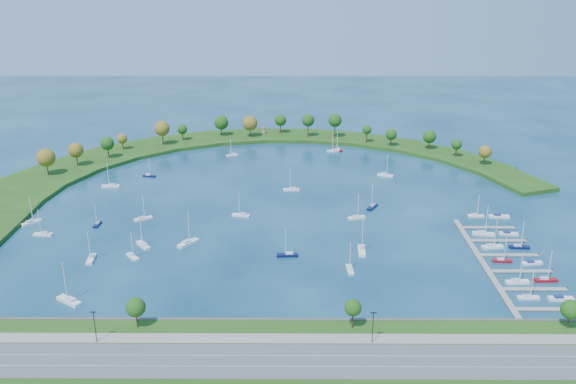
{
  "coord_description": "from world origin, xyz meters",
  "views": [
    {
      "loc": [
        6.42,
        -268.64,
        104.85
      ],
      "look_at": [
        5.0,
        5.0,
        4.0
      ],
      "focal_mm": 38.68,
      "sensor_mm": 36.0,
      "label": 1
    }
  ],
  "objects_px": {
    "dock_system": "(503,263)",
    "moored_boat_5": "(69,300)",
    "moored_boat_3": "(97,224)",
    "moored_boat_2": "(333,150)",
    "moored_boat_19": "(31,222)",
    "moored_boat_0": "(362,250)",
    "docked_boat_0": "(528,297)",
    "moored_boat_7": "(372,206)",
    "harbor_tower": "(264,130)",
    "moored_boat_14": "(385,175)",
    "docked_boat_5": "(532,263)",
    "moored_boat_1": "(188,242)",
    "docked_boat_9": "(508,234)",
    "moored_boat_21": "(149,175)",
    "docked_boat_7": "(519,246)",
    "moored_boat_6": "(288,254)",
    "moored_boat_11": "(91,258)",
    "docked_boat_4": "(502,260)",
    "moored_boat_12": "(338,149)",
    "docked_boat_1": "(561,298)",
    "moored_boat_8": "(350,269)",
    "docked_boat_3": "(546,279)",
    "moored_boat_13": "(43,233)",
    "docked_boat_10": "(476,215)",
    "docked_boat_11": "(499,216)",
    "docked_boat_2": "(517,281)",
    "docked_boat_8": "(483,233)",
    "moored_boat_17": "(143,218)",
    "docked_boat_6": "(492,246)",
    "moored_boat_18": "(356,217)",
    "moored_boat_9": "(111,185)",
    "moored_boat_4": "(143,244)",
    "moored_boat_16": "(241,214)",
    "moored_boat_20": "(132,256)",
    "moored_boat_15": "(291,189)",
    "moored_boat_10": "(232,155)"
  },
  "relations": [
    {
      "from": "docked_boat_9",
      "to": "docked_boat_11",
      "type": "distance_m",
      "value": 18.69
    },
    {
      "from": "moored_boat_18",
      "to": "docked_boat_11",
      "type": "height_order",
      "value": "moored_boat_18"
    },
    {
      "from": "moored_boat_2",
      "to": "moored_boat_12",
      "type": "height_order",
      "value": "moored_boat_2"
    },
    {
      "from": "moored_boat_19",
      "to": "moored_boat_0",
      "type": "bearing_deg",
      "value": -59.68
    },
    {
      "from": "harbor_tower",
      "to": "docked_boat_4",
      "type": "height_order",
      "value": "docked_boat_4"
    },
    {
      "from": "docked_boat_11",
      "to": "moored_boat_11",
      "type": "bearing_deg",
      "value": -161.25
    },
    {
      "from": "moored_boat_11",
      "to": "moored_boat_19",
      "type": "relative_size",
      "value": 0.97
    },
    {
      "from": "harbor_tower",
      "to": "moored_boat_8",
      "type": "bearing_deg",
      "value": -78.07
    },
    {
      "from": "moored_boat_10",
      "to": "docked_boat_2",
      "type": "xyz_separation_m",
      "value": [
        113.4,
        -152.54,
        0.05
      ]
    },
    {
      "from": "moored_boat_0",
      "to": "moored_boat_20",
      "type": "xyz_separation_m",
      "value": [
        -87.57,
        -5.57,
        -0.1
      ]
    },
    {
      "from": "docked_boat_5",
      "to": "harbor_tower",
      "type": "bearing_deg",
      "value": 111.65
    },
    {
      "from": "moored_boat_13",
      "to": "docked_boat_10",
      "type": "relative_size",
      "value": 1.1
    },
    {
      "from": "moored_boat_2",
      "to": "docked_boat_4",
      "type": "height_order",
      "value": "moored_boat_2"
    },
    {
      "from": "moored_boat_21",
      "to": "docked_boat_7",
      "type": "height_order",
      "value": "docked_boat_7"
    },
    {
      "from": "moored_boat_9",
      "to": "moored_boat_18",
      "type": "relative_size",
      "value": 1.1
    },
    {
      "from": "moored_boat_8",
      "to": "docked_boat_9",
      "type": "height_order",
      "value": "moored_boat_8"
    },
    {
      "from": "moored_boat_3",
      "to": "moored_boat_16",
      "type": "xyz_separation_m",
      "value": [
        60.59,
        10.5,
        0.05
      ]
    },
    {
      "from": "docked_boat_0",
      "to": "docked_boat_3",
      "type": "bearing_deg",
      "value": 48.62
    },
    {
      "from": "moored_boat_12",
      "to": "docked_boat_2",
      "type": "distance_m",
      "value": 171.88
    },
    {
      "from": "moored_boat_13",
      "to": "docked_boat_8",
      "type": "relative_size",
      "value": 0.89
    },
    {
      "from": "moored_boat_2",
      "to": "docked_boat_8",
      "type": "xyz_separation_m",
      "value": [
        53.87,
        -120.48,
        0.04
      ]
    },
    {
      "from": "docked_boat_7",
      "to": "docked_boat_8",
      "type": "xyz_separation_m",
      "value": [
        -10.52,
        12.52,
        0.05
      ]
    },
    {
      "from": "dock_system",
      "to": "moored_boat_0",
      "type": "xyz_separation_m",
      "value": [
        -51.47,
        9.72,
        0.62
      ]
    },
    {
      "from": "moored_boat_15",
      "to": "docked_boat_7",
      "type": "bearing_deg",
      "value": 142.23
    },
    {
      "from": "moored_boat_2",
      "to": "moored_boat_16",
      "type": "height_order",
      "value": "moored_boat_2"
    },
    {
      "from": "moored_boat_3",
      "to": "docked_boat_4",
      "type": "relative_size",
      "value": 0.89
    },
    {
      "from": "moored_boat_18",
      "to": "moored_boat_21",
      "type": "relative_size",
      "value": 1.16
    },
    {
      "from": "moored_boat_6",
      "to": "moored_boat_2",
      "type": "bearing_deg",
      "value": -104.07
    },
    {
      "from": "moored_boat_5",
      "to": "moored_boat_19",
      "type": "distance_m",
      "value": 76.2
    },
    {
      "from": "moored_boat_1",
      "to": "docked_boat_9",
      "type": "bearing_deg",
      "value": -46.41
    },
    {
      "from": "dock_system",
      "to": "docked_boat_6",
      "type": "height_order",
      "value": "docked_boat_6"
    },
    {
      "from": "moored_boat_6",
      "to": "moored_boat_12",
      "type": "height_order",
      "value": "moored_boat_6"
    },
    {
      "from": "moored_boat_8",
      "to": "moored_boat_15",
      "type": "bearing_deg",
      "value": 10.91
    },
    {
      "from": "moored_boat_21",
      "to": "docked_boat_2",
      "type": "distance_m",
      "value": 191.76
    },
    {
      "from": "moored_boat_0",
      "to": "docked_boat_11",
      "type": "relative_size",
      "value": 1.61
    },
    {
      "from": "moored_boat_3",
      "to": "docked_boat_0",
      "type": "bearing_deg",
      "value": 72.47
    },
    {
      "from": "docked_boat_5",
      "to": "docked_boat_8",
      "type": "relative_size",
      "value": 0.61
    },
    {
      "from": "moored_boat_11",
      "to": "docked_boat_5",
      "type": "height_order",
      "value": "moored_boat_11"
    },
    {
      "from": "dock_system",
      "to": "moored_boat_5",
      "type": "height_order",
      "value": "moored_boat_5"
    },
    {
      "from": "docked_boat_0",
      "to": "moored_boat_7",
      "type": "bearing_deg",
      "value": 116.37
    },
    {
      "from": "moored_boat_13",
      "to": "docked_boat_11",
      "type": "bearing_deg",
      "value": -170.44
    },
    {
      "from": "harbor_tower",
      "to": "moored_boat_14",
      "type": "bearing_deg",
      "value": -49.36
    },
    {
      "from": "docked_boat_6",
      "to": "docked_boat_10",
      "type": "distance_m",
      "value": 32.23
    },
    {
      "from": "dock_system",
      "to": "moored_boat_17",
      "type": "distance_m",
      "value": 149.26
    },
    {
      "from": "moored_boat_7",
      "to": "docked_boat_1",
      "type": "distance_m",
      "value": 97.7
    },
    {
      "from": "dock_system",
      "to": "moored_boat_4",
      "type": "relative_size",
      "value": 6.51
    },
    {
      "from": "dock_system",
      "to": "docked_boat_7",
      "type": "relative_size",
      "value": 7.24
    },
    {
      "from": "moored_boat_3",
      "to": "moored_boat_2",
      "type": "bearing_deg",
      "value": 139.0
    },
    {
      "from": "moored_boat_11",
      "to": "moored_boat_17",
      "type": "relative_size",
      "value": 1.06
    },
    {
      "from": "moored_boat_8",
      "to": "docked_boat_3",
      "type": "height_order",
      "value": "docked_boat_3"
    }
  ]
}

